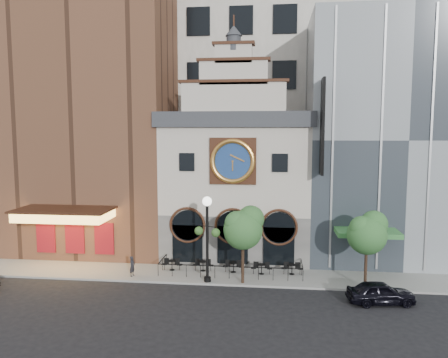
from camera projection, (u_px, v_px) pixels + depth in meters
name	position (u px, v px, depth m)	size (l,w,h in m)	color
ground	(227.00, 286.00, 30.61)	(120.00, 120.00, 0.00)	black
sidewalk	(231.00, 274.00, 33.07)	(44.00, 5.00, 0.15)	gray
clock_building	(237.00, 180.00, 37.61)	(12.60, 8.78, 18.65)	#605E5B
theater_building	(100.00, 112.00, 40.53)	(14.00, 15.60, 25.00)	brown
retail_building	(388.00, 139.00, 37.93)	(14.00, 14.40, 20.00)	gray
office_tower	(246.00, 48.00, 48.19)	(20.00, 16.00, 40.00)	silver
cafe_railing	(231.00, 267.00, 33.02)	(10.60, 2.60, 0.90)	black
bistro_0	(172.00, 264.00, 33.66)	(1.58, 0.68, 0.90)	black
bistro_1	(203.00, 265.00, 33.47)	(1.58, 0.68, 0.90)	black
bistro_2	(233.00, 266.00, 33.15)	(1.58, 0.68, 0.90)	black
bistro_3	(262.00, 268.00, 32.72)	(1.58, 0.68, 0.90)	black
bistro_4	(292.00, 268.00, 32.66)	(1.58, 0.68, 0.90)	black
car_right	(381.00, 293.00, 27.48)	(1.68, 4.17, 1.42)	black
pedestrian	(132.00, 266.00, 32.27)	(0.55, 0.36, 1.50)	black
lamppost	(207.00, 229.00, 30.74)	(1.89, 1.05, 6.14)	black
tree_left	(244.00, 227.00, 30.49)	(2.86, 2.75, 5.50)	#382619
tree_right	(368.00, 232.00, 29.54)	(2.76, 2.66, 5.32)	#382619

